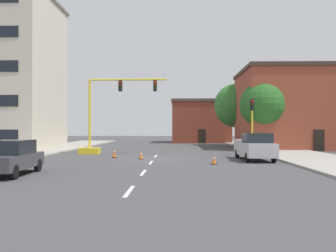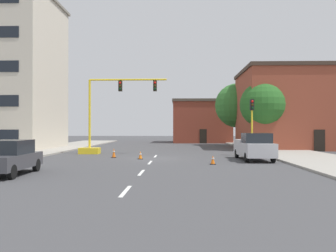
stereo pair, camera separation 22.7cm
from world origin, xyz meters
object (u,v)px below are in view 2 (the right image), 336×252
at_px(sedan_dark_gray_near_left, 9,157).
at_px(traffic_cone_roadside_b, 213,160).
at_px(tree_right_mid, 263,105).
at_px(traffic_light_pole_right, 252,114).
at_px(pickup_truck_silver, 254,147).
at_px(tree_right_far, 237,106).
at_px(traffic_cone_roadside_a, 140,155).
at_px(traffic_cone_roadside_c, 114,153).
at_px(traffic_signal_gantry, 100,130).

relative_size(sedan_dark_gray_near_left, traffic_cone_roadside_b, 7.66).
bearing_deg(tree_right_mid, traffic_light_pole_right, -109.81).
relative_size(traffic_light_pole_right, pickup_truck_silver, 0.88).
bearing_deg(traffic_cone_roadside_b, tree_right_far, 77.41).
distance_m(tree_right_mid, traffic_cone_roadside_b, 16.46).
distance_m(tree_right_mid, traffic_cone_roadside_a, 16.40).
xyz_separation_m(traffic_light_pole_right, pickup_truck_silver, (-0.73, -4.25, -2.55)).
bearing_deg(sedan_dark_gray_near_left, traffic_light_pole_right, 41.28).
height_order(tree_right_mid, pickup_truck_silver, tree_right_mid).
xyz_separation_m(tree_right_far, sedan_dark_gray_near_left, (-16.34, -30.84, -4.52)).
bearing_deg(traffic_cone_roadside_c, tree_right_far, 57.35).
distance_m(traffic_light_pole_right, traffic_cone_roadside_c, 12.03).
relative_size(tree_right_far, traffic_cone_roadside_a, 13.91).
bearing_deg(sedan_dark_gray_near_left, traffic_cone_roadside_a, 58.96).
distance_m(tree_right_far, tree_right_mid, 10.98).
xyz_separation_m(traffic_signal_gantry, traffic_cone_roadside_b, (9.39, -9.20, -1.88)).
bearing_deg(tree_right_mid, traffic_cone_roadside_a, -137.54).
xyz_separation_m(tree_right_mid, traffic_cone_roadside_c, (-13.89, -9.38, -4.41)).
bearing_deg(pickup_truck_silver, traffic_light_pole_right, 80.26).
bearing_deg(traffic_signal_gantry, traffic_cone_roadside_c, -63.90).
height_order(tree_right_far, sedan_dark_gray_near_left, tree_right_far).
height_order(traffic_signal_gantry, sedan_dark_gray_near_left, traffic_signal_gantry).
bearing_deg(tree_right_far, tree_right_mid, -85.40).
height_order(traffic_signal_gantry, traffic_cone_roadside_c, traffic_signal_gantry).
bearing_deg(traffic_light_pole_right, traffic_cone_roadside_b, -118.45).
bearing_deg(tree_right_mid, traffic_signal_gantry, -161.84).
distance_m(traffic_cone_roadside_a, traffic_cone_roadside_c, 2.58).
relative_size(traffic_signal_gantry, traffic_cone_roadside_b, 13.32).
bearing_deg(traffic_cone_roadside_c, tree_right_mid, 34.04).
bearing_deg(tree_right_far, sedan_dark_gray_near_left, -117.91).
bearing_deg(traffic_cone_roadside_c, pickup_truck_silver, -10.05).
relative_size(traffic_signal_gantry, sedan_dark_gray_near_left, 1.74).
relative_size(traffic_signal_gantry, pickup_truck_silver, 1.46).
height_order(tree_right_mid, traffic_cone_roadside_c, tree_right_mid).
distance_m(sedan_dark_gray_near_left, traffic_cone_roadside_a, 10.83).
height_order(tree_right_mid, traffic_cone_roadside_a, tree_right_mid).
height_order(traffic_cone_roadside_a, traffic_cone_roadside_b, traffic_cone_roadside_a).
height_order(traffic_light_pole_right, pickup_truck_silver, traffic_light_pole_right).
bearing_deg(traffic_light_pole_right, traffic_signal_gantry, 172.38).
bearing_deg(traffic_signal_gantry, pickup_truck_silver, -25.49).
bearing_deg(tree_right_far, pickup_truck_silver, -96.12).
bearing_deg(traffic_cone_roadside_b, sedan_dark_gray_near_left, -152.77).
relative_size(tree_right_far, traffic_cone_roadside_c, 10.97).
relative_size(tree_right_mid, sedan_dark_gray_near_left, 1.57).
bearing_deg(tree_right_far, traffic_signal_gantry, -132.98).
xyz_separation_m(traffic_signal_gantry, traffic_light_pole_right, (13.40, -1.79, 1.35)).
bearing_deg(traffic_cone_roadside_b, traffic_signal_gantry, 135.59).
height_order(traffic_light_pole_right, traffic_cone_roadside_b, traffic_light_pole_right).
relative_size(pickup_truck_silver, traffic_cone_roadside_a, 9.00).
height_order(pickup_truck_silver, traffic_cone_roadside_b, pickup_truck_silver).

